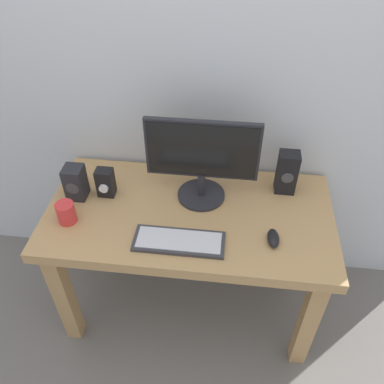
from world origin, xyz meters
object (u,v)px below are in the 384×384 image
(keyboard_primary, at_px, (179,241))
(speaker_right, at_px, (287,172))
(monitor, at_px, (202,158))
(mouse, at_px, (273,238))
(desk, at_px, (189,228))
(coffee_mug, at_px, (66,213))
(audio_controller, at_px, (105,183))
(speaker_left, at_px, (75,183))

(keyboard_primary, xyz_separation_m, speaker_right, (0.46, 0.40, 0.10))
(monitor, height_order, mouse, monitor)
(desk, bearing_deg, monitor, 69.73)
(mouse, distance_m, coffee_mug, 0.91)
(audio_controller, height_order, coffee_mug, audio_controller)
(speaker_right, bearing_deg, monitor, -167.91)
(desk, distance_m, speaker_right, 0.53)
(mouse, distance_m, audio_controller, 0.81)
(mouse, xyz_separation_m, speaker_left, (-0.91, 0.18, 0.06))
(keyboard_primary, bearing_deg, monitor, 78.61)
(audio_controller, bearing_deg, desk, -10.32)
(monitor, distance_m, keyboard_primary, 0.38)
(speaker_left, xyz_separation_m, audio_controller, (0.13, 0.03, -0.01))
(keyboard_primary, height_order, mouse, mouse)
(desk, bearing_deg, speaker_right, 24.94)
(speaker_left, bearing_deg, monitor, 7.49)
(coffee_mug, bearing_deg, keyboard_primary, -7.96)
(keyboard_primary, xyz_separation_m, mouse, (0.39, 0.05, 0.01))
(keyboard_primary, bearing_deg, coffee_mug, 172.04)
(keyboard_primary, height_order, coffee_mug, coffee_mug)
(desk, height_order, speaker_right, speaker_right)
(audio_controller, bearing_deg, coffee_mug, -122.35)
(monitor, xyz_separation_m, keyboard_primary, (-0.06, -0.31, -0.21))
(mouse, distance_m, speaker_right, 0.36)
(keyboard_primary, distance_m, speaker_left, 0.58)
(mouse, distance_m, speaker_left, 0.93)
(keyboard_primary, height_order, speaker_right, speaker_right)
(mouse, xyz_separation_m, audio_controller, (-0.78, 0.21, 0.05))
(monitor, distance_m, mouse, 0.46)
(mouse, bearing_deg, speaker_right, 76.10)
(desk, bearing_deg, audio_controller, 169.68)
(desk, distance_m, mouse, 0.42)
(keyboard_primary, relative_size, audio_controller, 2.70)
(speaker_right, bearing_deg, audio_controller, -171.24)
(desk, height_order, mouse, mouse)
(keyboard_primary, xyz_separation_m, audio_controller, (-0.39, 0.27, 0.06))
(desk, relative_size, mouse, 12.56)
(speaker_left, distance_m, audio_controller, 0.14)
(speaker_right, height_order, coffee_mug, speaker_right)
(desk, bearing_deg, keyboard_primary, -95.61)
(speaker_right, relative_size, coffee_mug, 2.16)
(speaker_right, relative_size, speaker_left, 1.28)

